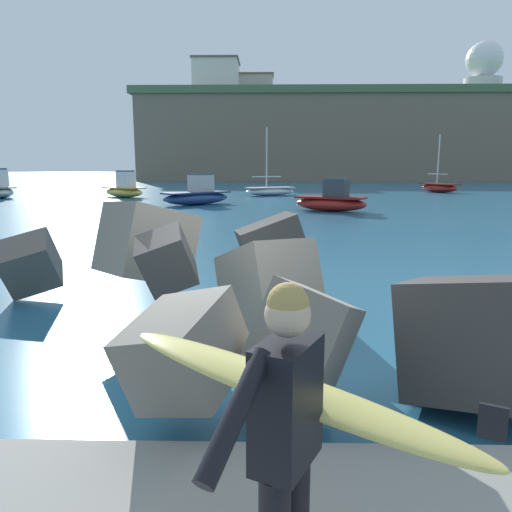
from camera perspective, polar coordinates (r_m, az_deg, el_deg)
name	(u,v)px	position (r m, az deg, el deg)	size (l,w,h in m)	color
ground_plane	(236,377)	(6.07, -2.33, -13.99)	(400.00, 400.00, 0.00)	#235B7A
breakwater_jetty	(201,271)	(6.98, -6.50, -1.81)	(32.17, 6.92, 2.52)	slate
surfer_with_board	(289,424)	(2.52, 3.88, -19.06)	(2.03, 1.53, 1.78)	black
boat_near_left	(0,189)	(43.92, -27.91, 6.99)	(4.15, 4.49, 2.34)	beige
boat_near_centre	(270,191)	(42.00, 1.66, 7.70)	(4.74, 3.27, 5.70)	white
boat_mid_left	(197,195)	(32.21, -6.92, 7.13)	(4.74, 4.49, 2.04)	navy
boat_mid_centre	(124,189)	(41.06, -15.22, 7.60)	(4.37, 3.87, 2.17)	#EAC64C
boat_mid_right	(331,201)	(27.71, 8.85, 6.44)	(4.42, 3.32, 1.86)	maroon
boat_far_centre	(439,187)	(50.24, 20.71, 7.56)	(3.42, 4.48, 5.45)	maroon
headland_bluff	(348,139)	(96.86, 10.81, 13.31)	(75.03, 33.76, 14.91)	#756651
radar_dome	(484,68)	(99.08, 25.19, 19.37)	(6.31, 6.31, 8.90)	silver
station_building_west	(251,87)	(95.98, -0.57, 19.28)	(8.38, 5.12, 4.31)	#B2ADA3
station_building_central	(216,78)	(91.78, -4.67, 20.17)	(8.12, 7.96, 5.95)	silver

